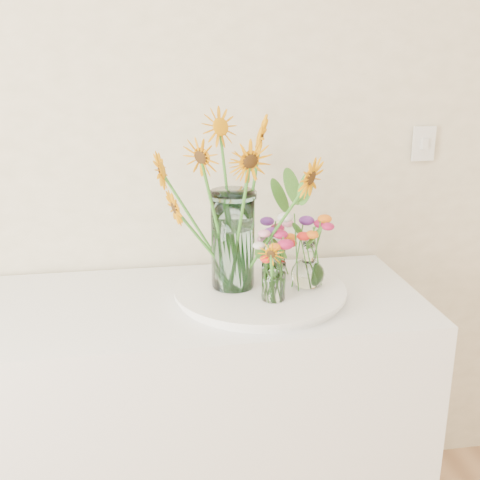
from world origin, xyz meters
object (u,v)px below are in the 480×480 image
Objects in this scene: small_vase_a at (274,282)px; counter at (193,429)px; small_vase_b at (308,265)px; tray at (260,293)px; mason_jar at (233,240)px; small_vase_c at (276,262)px.

counter is at bearing 156.54° from small_vase_a.
small_vase_b is (0.12, 0.08, 0.01)m from small_vase_a.
counter is at bearing 177.19° from small_vase_b.
small_vase_b is at bearing -2.81° from counter.
small_vase_a reaches higher than tray.
small_vase_c is at bearing 24.72° from mason_jar.
small_vase_c is at bearing 125.38° from small_vase_b.
mason_jar is 0.18m from small_vase_a.
small_vase_c is at bearing 53.51° from tray.
small_vase_b reaches higher than small_vase_c.
small_vase_b reaches higher than tray.
small_vase_a reaches higher than small_vase_c.
small_vase_b is at bearing 34.01° from small_vase_a.
small_vase_a is 0.19m from small_vase_c.
small_vase_b is (0.36, -0.02, 0.55)m from counter.
small_vase_c reaches higher than counter.
small_vase_c is at bearing 75.14° from small_vase_a.
tray is (0.21, -0.01, 0.46)m from counter.
small_vase_c is (0.15, 0.07, -0.10)m from mason_jar.
counter is 14.10× the size of small_vase_c.
mason_jar is 2.06× the size of small_vase_b.
counter is 0.65m from small_vase_b.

